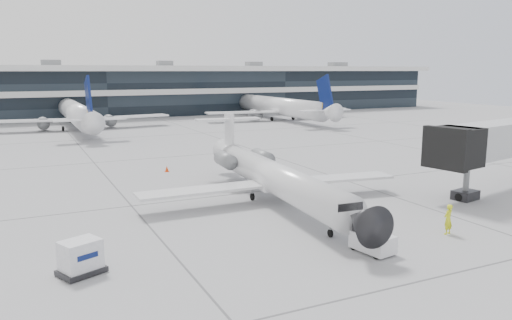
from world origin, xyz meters
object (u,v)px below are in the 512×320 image
regional_jet (273,176)px  cargo_uld (81,258)px  ramp_worker (448,219)px  baggage_tug (372,240)px

regional_jet → cargo_uld: 17.47m
regional_jet → ramp_worker: bearing=-57.6°
ramp_worker → cargo_uld: 21.86m
regional_jet → cargo_uld: (-15.27, -8.39, -1.20)m
regional_jet → cargo_uld: bearing=-147.0°
ramp_worker → cargo_uld: ramp_worker is taller
ramp_worker → baggage_tug: 6.31m
ramp_worker → cargo_uld: size_ratio=0.75×
cargo_uld → ramp_worker: bearing=-32.1°
regional_jet → baggage_tug: 12.28m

